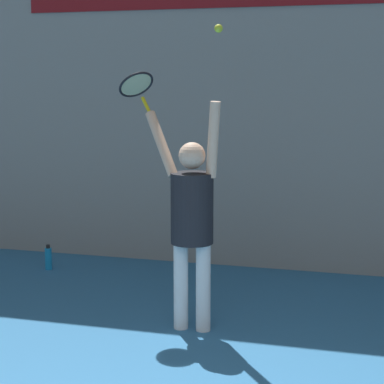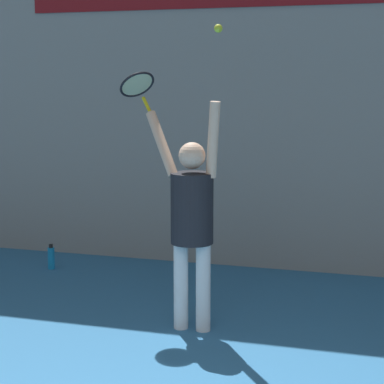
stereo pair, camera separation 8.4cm
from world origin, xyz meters
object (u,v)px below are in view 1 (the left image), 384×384
object	(u,v)px
tennis_player	(192,214)
tennis_ball	(219,28)
water_bottle	(48,258)
tennis_racket	(137,86)

from	to	relation	value
tennis_player	tennis_ball	world-z (taller)	tennis_ball
tennis_player	water_bottle	distance (m)	2.76
tennis_player	tennis_racket	size ratio (longest dim) A/B	4.70
tennis_racket	tennis_ball	distance (m)	1.10
tennis_ball	water_bottle	distance (m)	3.79
tennis_player	tennis_ball	bearing A→B (deg)	-17.80
tennis_player	tennis_ball	size ratio (longest dim) A/B	29.51
tennis_player	tennis_ball	xyz separation A→B (m)	(0.25, -0.08, 1.57)
tennis_ball	tennis_player	bearing A→B (deg)	162.20
tennis_player	water_bottle	size ratio (longest dim) A/B	6.86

